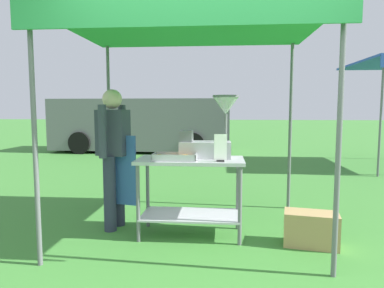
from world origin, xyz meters
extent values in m
plane|color=#3D7F33|center=(0.00, 6.00, 0.00)|extent=(70.00, 70.00, 0.00)
cylinder|color=slate|center=(-1.53, 0.13, 1.13)|extent=(0.04, 0.04, 2.26)
cylinder|color=slate|center=(1.02, 0.13, 1.13)|extent=(0.04, 0.04, 2.26)
cylinder|color=slate|center=(-1.53, 2.15, 1.13)|extent=(0.04, 0.04, 2.26)
cylinder|color=slate|center=(1.02, 2.15, 1.13)|extent=(0.04, 0.04, 2.26)
cube|color=#2D934C|center=(-0.25, 1.14, 2.29)|extent=(2.75, 2.23, 0.05)
cube|color=#2D934C|center=(-0.25, 0.04, 2.15)|extent=(2.75, 0.02, 0.24)
cube|color=#B7B7BC|center=(-0.25, 0.99, 0.83)|extent=(1.15, 0.58, 0.04)
cube|color=#B7B7BC|center=(-0.25, 0.99, 0.23)|extent=(1.06, 0.53, 0.02)
cylinder|color=slate|center=(-0.78, 0.75, 0.41)|extent=(0.04, 0.04, 0.82)
cylinder|color=slate|center=(0.27, 0.75, 0.41)|extent=(0.04, 0.04, 0.82)
cylinder|color=slate|center=(-0.78, 1.23, 0.41)|extent=(0.04, 0.04, 0.82)
cylinder|color=slate|center=(0.27, 1.23, 0.41)|extent=(0.04, 0.04, 0.82)
cube|color=#B7B7BC|center=(-0.40, 0.87, 0.86)|extent=(0.46, 0.26, 0.01)
cube|color=#B7B7BC|center=(-0.40, 0.74, 0.89)|extent=(0.46, 0.01, 0.06)
cube|color=#B7B7BC|center=(-0.40, 0.99, 0.89)|extent=(0.46, 0.01, 0.06)
cube|color=#B7B7BC|center=(-0.63, 0.87, 0.89)|extent=(0.01, 0.26, 0.06)
cube|color=#B7B7BC|center=(-0.18, 0.87, 0.89)|extent=(0.01, 0.26, 0.06)
torus|color=gold|center=(-0.26, 0.85, 0.88)|extent=(0.12, 0.12, 0.03)
torus|color=gold|center=(-0.51, 0.87, 0.88)|extent=(0.09, 0.09, 0.03)
torus|color=gold|center=(-0.36, 0.91, 0.88)|extent=(0.09, 0.09, 0.03)
torus|color=gold|center=(-0.44, 0.82, 0.88)|extent=(0.11, 0.11, 0.03)
torus|color=gold|center=(-0.54, 0.80, 0.88)|extent=(0.10, 0.10, 0.03)
torus|color=gold|center=(-0.56, 0.93, 0.88)|extent=(0.12, 0.12, 0.03)
torus|color=gold|center=(-0.43, 0.95, 0.88)|extent=(0.09, 0.09, 0.03)
torus|color=gold|center=(-0.28, 0.94, 0.88)|extent=(0.12, 0.12, 0.03)
torus|color=gold|center=(-0.36, 0.84, 0.88)|extent=(0.09, 0.09, 0.03)
torus|color=gold|center=(-0.57, 0.82, 0.90)|extent=(0.12, 0.12, 0.03)
torus|color=gold|center=(-0.29, 0.83, 0.90)|extent=(0.12, 0.12, 0.03)
cube|color=#B7B7BC|center=(-0.10, 1.07, 0.94)|extent=(0.56, 0.28, 0.18)
cube|color=slate|center=(-0.31, 1.07, 1.09)|extent=(0.14, 0.22, 0.12)
cylinder|color=slate|center=(0.12, 1.07, 1.18)|extent=(0.04, 0.04, 0.30)
cone|color=#B7B7BC|center=(0.12, 1.07, 1.42)|extent=(0.27, 0.27, 0.18)
cylinder|color=slate|center=(0.12, 1.07, 1.52)|extent=(0.28, 0.28, 0.02)
cube|color=black|center=(0.07, 0.81, 0.86)|extent=(0.08, 0.05, 0.02)
cube|color=white|center=(0.07, 0.81, 1.00)|extent=(0.13, 0.02, 0.27)
cylinder|color=#2D3347|center=(-1.13, 1.24, 0.43)|extent=(0.14, 0.14, 0.86)
cylinder|color=#2D3347|center=(-1.18, 1.05, 0.43)|extent=(0.14, 0.14, 0.86)
cube|color=#383D4C|center=(-1.16, 1.15, 1.12)|extent=(0.38, 0.29, 0.52)
cube|color=#335BA3|center=(-1.04, 1.12, 0.69)|extent=(0.32, 0.09, 0.80)
cylinder|color=#383D4C|center=(-1.11, 1.36, 1.15)|extent=(0.11, 0.11, 0.58)
cylinder|color=#383D4C|center=(-1.20, 0.93, 1.15)|extent=(0.11, 0.11, 0.58)
sphere|color=beige|center=(-1.16, 1.15, 1.50)|extent=(0.22, 0.22, 0.22)
cube|color=tan|center=(1.00, 0.79, 0.17)|extent=(0.58, 0.39, 0.35)
cube|color=slate|center=(-2.49, 8.56, 0.89)|extent=(5.69, 2.02, 1.60)
cube|color=#1E2833|center=(-4.70, 8.61, 1.29)|extent=(0.14, 1.62, 0.70)
cylinder|color=black|center=(-4.27, 7.67, 0.34)|extent=(0.69, 0.25, 0.68)
cylinder|color=black|center=(-4.23, 9.53, 0.34)|extent=(0.69, 0.25, 0.68)
cylinder|color=black|center=(-0.76, 7.59, 0.34)|extent=(0.69, 0.25, 0.68)
cylinder|color=black|center=(-0.72, 9.46, 0.34)|extent=(0.69, 0.25, 0.68)
cylinder|color=slate|center=(3.29, 4.66, 1.22)|extent=(0.04, 0.04, 2.43)
cylinder|color=slate|center=(3.29, 7.18, 1.22)|extent=(0.04, 0.04, 2.43)
camera|label=1|loc=(0.08, -2.77, 1.39)|focal=32.90mm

